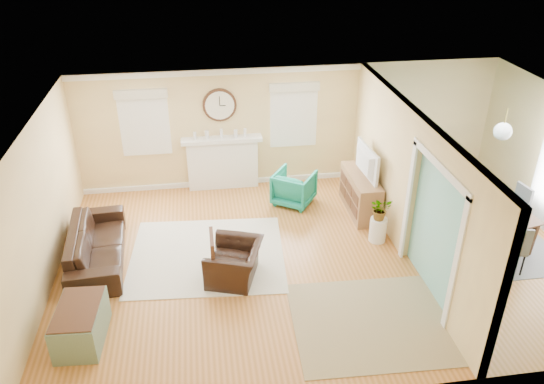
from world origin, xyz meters
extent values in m
plane|color=#9E5E23|center=(0.00, 0.00, 0.00)|extent=(9.00, 9.00, 0.00)
cube|color=tan|center=(0.00, 3.00, 1.30)|extent=(9.00, 0.02, 2.60)
cube|color=tan|center=(0.00, -3.00, 1.30)|extent=(9.00, 0.02, 2.60)
cube|color=tan|center=(-4.50, 0.00, 1.30)|extent=(0.02, 6.00, 2.60)
cube|color=white|center=(0.00, 0.00, 2.60)|extent=(9.00, 6.00, 0.02)
cube|color=tan|center=(1.50, 1.40, 1.30)|extent=(0.12, 3.20, 2.60)
cube|color=tan|center=(1.50, -2.50, 1.30)|extent=(0.12, 1.00, 2.60)
cube|color=tan|center=(1.50, -1.10, 2.40)|extent=(0.12, 1.80, 0.40)
cube|color=white|center=(1.43, -0.20, 1.10)|extent=(0.04, 0.12, 2.20)
cube|color=white|center=(1.43, -2.00, 1.10)|extent=(0.04, 0.12, 2.20)
cube|color=white|center=(1.43, -1.10, 2.20)|extent=(0.04, 1.92, 0.12)
cube|color=#70C5BC|center=(1.57, 0.00, 1.30)|extent=(0.02, 6.00, 2.60)
cube|color=white|center=(-1.50, 2.88, 0.55)|extent=(1.50, 0.24, 1.10)
cube|color=white|center=(-1.50, 2.85, 1.13)|extent=(1.70, 0.30, 0.08)
cube|color=black|center=(-1.50, 2.98, 0.50)|extent=(0.85, 0.02, 0.75)
cube|color=gold|center=(-1.50, 2.87, 0.42)|extent=(0.85, 0.02, 0.62)
cylinder|color=#47271A|center=(-1.50, 2.97, 1.85)|extent=(0.70, 0.06, 0.70)
cylinder|color=silver|center=(-1.50, 2.94, 1.85)|extent=(0.60, 0.01, 0.60)
cube|color=black|center=(-1.50, 2.93, 1.95)|extent=(0.02, 0.01, 0.20)
cube|color=black|center=(-1.44, 2.93, 1.85)|extent=(0.12, 0.01, 0.02)
cube|color=white|center=(-3.05, 2.98, 1.55)|extent=(0.90, 0.03, 1.30)
cube|color=white|center=(-3.05, 2.95, 1.55)|extent=(1.00, 0.04, 1.40)
cube|color=beige|center=(-3.05, 2.91, 2.18)|extent=(1.05, 0.10, 0.18)
cube|color=white|center=(0.05, 2.98, 1.55)|extent=(0.90, 0.03, 1.30)
cube|color=white|center=(0.05, 2.95, 1.55)|extent=(1.00, 0.04, 1.40)
cube|color=beige|center=(0.05, 2.91, 2.18)|extent=(1.05, 0.10, 0.18)
cylinder|color=gold|center=(3.00, 0.00, 2.45)|extent=(0.02, 0.02, 0.30)
sphere|color=white|center=(3.00, 0.00, 2.20)|extent=(0.30, 0.30, 0.30)
cube|color=beige|center=(-1.96, 0.32, 0.01)|extent=(2.85, 2.52, 0.01)
cube|color=#9C8866|center=(0.45, -1.76, 0.01)|extent=(2.51, 2.08, 0.01)
cube|color=slate|center=(3.10, 0.27, 0.01)|extent=(2.28, 2.85, 0.01)
imported|color=black|center=(-3.84, 0.44, 0.32)|extent=(1.02, 2.28, 0.65)
imported|color=black|center=(-1.52, -0.39, 0.31)|extent=(1.09, 1.16, 0.62)
imported|color=#007053|center=(-0.10, 1.95, 0.35)|extent=(1.05, 1.06, 0.70)
cube|color=gray|center=(-3.80, -1.50, 0.28)|extent=(0.67, 1.03, 0.55)
cube|color=#47271A|center=(-3.80, -1.50, 0.56)|extent=(0.64, 0.98, 0.02)
cube|color=#926443|center=(1.15, 1.43, 0.40)|extent=(0.47, 1.41, 0.80)
cube|color=#47271A|center=(0.91, 1.01, 0.55)|extent=(0.01, 0.38, 0.22)
cube|color=#47271A|center=(0.91, 1.01, 0.28)|extent=(0.01, 0.38, 0.22)
cube|color=#47271A|center=(0.91, 1.43, 0.55)|extent=(0.01, 0.38, 0.22)
cube|color=#47271A|center=(0.91, 1.43, 0.28)|extent=(0.01, 0.38, 0.22)
cube|color=#47271A|center=(0.91, 1.86, 0.55)|extent=(0.01, 0.38, 0.22)
cube|color=#47271A|center=(0.91, 1.86, 0.28)|extent=(0.01, 0.38, 0.22)
imported|color=black|center=(1.13, 1.43, 1.10)|extent=(0.20, 1.06, 0.61)
cylinder|color=white|center=(1.18, 0.34, 0.23)|extent=(0.31, 0.31, 0.46)
imported|color=#337F33|center=(1.18, 0.34, 0.68)|extent=(0.44, 0.40, 0.43)
imported|color=#47271A|center=(3.10, 0.27, 0.35)|extent=(1.52, 2.18, 0.70)
cube|color=slate|center=(3.18, 1.46, 0.43)|extent=(0.47, 0.47, 0.05)
cube|color=slate|center=(3.18, 1.46, 0.67)|extent=(0.40, 0.12, 0.48)
cylinder|color=black|center=(3.31, 1.65, 0.20)|extent=(0.03, 0.03, 0.40)
cylinder|color=black|center=(3.36, 1.33, 0.20)|extent=(0.03, 0.03, 0.40)
cylinder|color=black|center=(2.99, 1.59, 0.20)|extent=(0.03, 0.03, 0.40)
cylinder|color=black|center=(3.04, 1.27, 0.20)|extent=(0.03, 0.03, 0.40)
cube|color=slate|center=(3.10, -0.83, 0.43)|extent=(0.49, 0.49, 0.05)
cube|color=slate|center=(3.10, -0.83, 0.67)|extent=(0.41, 0.14, 0.48)
cylinder|color=black|center=(2.90, -0.95, 0.20)|extent=(0.03, 0.03, 0.40)
cylinder|color=black|center=(2.98, -0.64, 0.20)|extent=(0.03, 0.03, 0.40)
cylinder|color=black|center=(3.22, -1.03, 0.20)|extent=(0.03, 0.03, 0.40)
cylinder|color=black|center=(3.30, -0.71, 0.20)|extent=(0.03, 0.03, 0.40)
cube|color=white|center=(2.42, 0.22, 0.45)|extent=(0.46, 0.46, 0.05)
cube|color=white|center=(2.42, 0.22, 0.69)|extent=(0.09, 0.42, 0.50)
cylinder|color=black|center=(2.27, 0.41, 0.21)|extent=(0.03, 0.03, 0.42)
cylinder|color=black|center=(2.61, 0.37, 0.21)|extent=(0.03, 0.03, 0.42)
cylinder|color=black|center=(2.24, 0.07, 0.21)|extent=(0.03, 0.03, 0.42)
cylinder|color=black|center=(2.57, 0.04, 0.21)|extent=(0.03, 0.03, 0.42)
cube|color=slate|center=(3.75, 0.31, 0.44)|extent=(0.46, 0.46, 0.05)
cube|color=slate|center=(3.75, 0.31, 0.69)|extent=(0.10, 0.42, 0.49)
cylinder|color=black|center=(3.94, 0.17, 0.21)|extent=(0.03, 0.03, 0.41)
cylinder|color=black|center=(3.61, 0.12, 0.21)|extent=(0.03, 0.03, 0.41)
cylinder|color=black|center=(3.90, 0.50, 0.21)|extent=(0.03, 0.03, 0.41)
cylinder|color=black|center=(3.57, 0.45, 0.21)|extent=(0.03, 0.03, 0.41)
camera|label=1|loc=(-1.94, -7.49, 5.51)|focal=35.00mm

